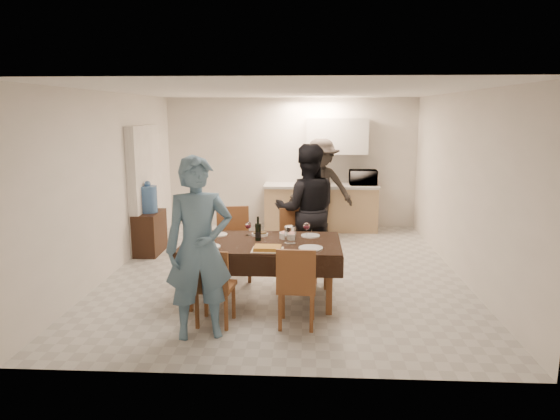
{
  "coord_description": "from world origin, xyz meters",
  "views": [
    {
      "loc": [
        0.31,
        -7.08,
        2.32
      ],
      "look_at": [
        -0.05,
        -0.3,
        0.98
      ],
      "focal_mm": 32.0,
      "sensor_mm": 36.0,
      "label": 1
    }
  ],
  "objects_px": {
    "savoury_tart": "(267,248)",
    "dining_table": "(262,244)",
    "water_pitcher": "(290,235)",
    "person_far": "(307,210)",
    "water_jug": "(148,199)",
    "person_near": "(199,248)",
    "console": "(150,233)",
    "wine_bottle": "(258,229)",
    "microwave": "(363,178)",
    "person_kitchen": "(321,188)"
  },
  "relations": [
    {
      "from": "console",
      "to": "person_near",
      "type": "distance_m",
      "value": 3.45
    },
    {
      "from": "microwave",
      "to": "dining_table",
      "type": "bearing_deg",
      "value": 66.67
    },
    {
      "from": "microwave",
      "to": "person_kitchen",
      "type": "relative_size",
      "value": 0.29
    },
    {
      "from": "console",
      "to": "savoury_tart",
      "type": "xyz_separation_m",
      "value": [
        2.15,
        -2.38,
        0.43
      ]
    },
    {
      "from": "microwave",
      "to": "person_kitchen",
      "type": "bearing_deg",
      "value": 28.14
    },
    {
      "from": "dining_table",
      "to": "savoury_tart",
      "type": "xyz_separation_m",
      "value": [
        0.1,
        -0.38,
        0.06
      ]
    },
    {
      "from": "water_pitcher",
      "to": "microwave",
      "type": "relative_size",
      "value": 0.39
    },
    {
      "from": "water_pitcher",
      "to": "person_far",
      "type": "relative_size",
      "value": 0.11
    },
    {
      "from": "savoury_tart",
      "to": "dining_table",
      "type": "bearing_deg",
      "value": 104.74
    },
    {
      "from": "wine_bottle",
      "to": "microwave",
      "type": "distance_m",
      "value": 4.15
    },
    {
      "from": "console",
      "to": "savoury_tart",
      "type": "relative_size",
      "value": 2.06
    },
    {
      "from": "dining_table",
      "to": "microwave",
      "type": "distance_m",
      "value": 4.19
    },
    {
      "from": "person_far",
      "to": "console",
      "type": "bearing_deg",
      "value": -24.03
    },
    {
      "from": "dining_table",
      "to": "savoury_tart",
      "type": "height_order",
      "value": "savoury_tart"
    },
    {
      "from": "savoury_tart",
      "to": "microwave",
      "type": "relative_size",
      "value": 0.69
    },
    {
      "from": "wine_bottle",
      "to": "person_far",
      "type": "distance_m",
      "value": 1.17
    },
    {
      "from": "water_pitcher",
      "to": "person_near",
      "type": "relative_size",
      "value": 0.11
    },
    {
      "from": "wine_bottle",
      "to": "water_pitcher",
      "type": "bearing_deg",
      "value": -14.04
    },
    {
      "from": "water_pitcher",
      "to": "savoury_tart",
      "type": "distance_m",
      "value": 0.42
    },
    {
      "from": "person_near",
      "to": "person_far",
      "type": "distance_m",
      "value": 2.37
    },
    {
      "from": "console",
      "to": "person_near",
      "type": "height_order",
      "value": "person_near"
    },
    {
      "from": "person_far",
      "to": "water_pitcher",
      "type": "bearing_deg",
      "value": 75.79
    },
    {
      "from": "console",
      "to": "water_jug",
      "type": "height_order",
      "value": "water_jug"
    },
    {
      "from": "console",
      "to": "microwave",
      "type": "relative_size",
      "value": 1.41
    },
    {
      "from": "savoury_tart",
      "to": "microwave",
      "type": "height_order",
      "value": "microwave"
    },
    {
      "from": "savoury_tart",
      "to": "person_far",
      "type": "distance_m",
      "value": 1.51
    },
    {
      "from": "console",
      "to": "savoury_tart",
      "type": "height_order",
      "value": "savoury_tart"
    },
    {
      "from": "wine_bottle",
      "to": "water_pitcher",
      "type": "distance_m",
      "value": 0.42
    },
    {
      "from": "person_near",
      "to": "person_far",
      "type": "bearing_deg",
      "value": 45.88
    },
    {
      "from": "microwave",
      "to": "water_jug",
      "type": "bearing_deg",
      "value": 26.31
    },
    {
      "from": "water_pitcher",
      "to": "microwave",
      "type": "xyz_separation_m",
      "value": [
        1.3,
        3.88,
        0.2
      ]
    },
    {
      "from": "wine_bottle",
      "to": "water_jug",
      "type": "bearing_deg",
      "value": 135.66
    },
    {
      "from": "wine_bottle",
      "to": "person_near",
      "type": "bearing_deg",
      "value": -114.44
    },
    {
      "from": "wine_bottle",
      "to": "water_pitcher",
      "type": "relative_size",
      "value": 1.46
    },
    {
      "from": "savoury_tart",
      "to": "water_jug",
      "type": "bearing_deg",
      "value": 132.04
    },
    {
      "from": "water_pitcher",
      "to": "person_far",
      "type": "distance_m",
      "value": 1.12
    },
    {
      "from": "wine_bottle",
      "to": "water_pitcher",
      "type": "height_order",
      "value": "wine_bottle"
    },
    {
      "from": "water_jug",
      "to": "wine_bottle",
      "type": "bearing_deg",
      "value": -44.34
    },
    {
      "from": "console",
      "to": "wine_bottle",
      "type": "xyz_separation_m",
      "value": [
        2.0,
        -1.95,
        0.56
      ]
    },
    {
      "from": "wine_bottle",
      "to": "person_near",
      "type": "height_order",
      "value": "person_near"
    },
    {
      "from": "console",
      "to": "microwave",
      "type": "xyz_separation_m",
      "value": [
        3.7,
        1.83,
        0.71
      ]
    },
    {
      "from": "person_far",
      "to": "water_jug",
      "type": "bearing_deg",
      "value": -24.03
    },
    {
      "from": "dining_table",
      "to": "person_near",
      "type": "height_order",
      "value": "person_near"
    },
    {
      "from": "dining_table",
      "to": "person_far",
      "type": "bearing_deg",
      "value": 62.69
    },
    {
      "from": "water_pitcher",
      "to": "savoury_tart",
      "type": "height_order",
      "value": "water_pitcher"
    },
    {
      "from": "water_jug",
      "to": "water_pitcher",
      "type": "relative_size",
      "value": 2.12
    },
    {
      "from": "water_jug",
      "to": "person_near",
      "type": "height_order",
      "value": "person_near"
    },
    {
      "from": "console",
      "to": "water_jug",
      "type": "xyz_separation_m",
      "value": [
        0.0,
        0.0,
        0.57
      ]
    },
    {
      "from": "console",
      "to": "person_kitchen",
      "type": "bearing_deg",
      "value": 25.76
    },
    {
      "from": "dining_table",
      "to": "person_near",
      "type": "relative_size",
      "value": 1.02
    }
  ]
}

